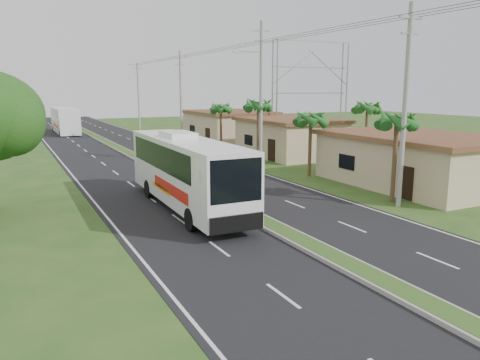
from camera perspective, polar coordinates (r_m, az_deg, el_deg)
name	(u,v)px	position (r m, az deg, el deg)	size (l,w,h in m)	color
ground	(290,237)	(21.21, 6.16, -6.97)	(180.00, 180.00, 0.00)	#254D1C
road_asphalt	(158,169)	(39.06, -9.92, 1.28)	(14.00, 160.00, 0.02)	black
median_strip	(158,168)	(39.04, -9.92, 1.42)	(1.20, 160.00, 0.18)	gray
lane_edge_left	(73,176)	(37.72, -19.69, 0.43)	(0.12, 160.00, 0.01)	silver
lane_edge_right	(232,164)	(41.45, -1.02, 2.00)	(0.12, 160.00, 0.01)	silver
shop_near	(416,159)	(34.25, 20.66, 2.36)	(8.60, 12.60, 3.52)	tan
shop_mid	(290,137)	(46.49, 6.06, 5.24)	(7.60, 10.60, 3.67)	tan
shop_far	(229,126)	(58.70, -1.38, 6.57)	(8.60, 11.60, 3.82)	tan
palm_verge_a	(397,121)	(28.28, 18.59, 6.85)	(2.40, 2.40, 5.45)	#473321
palm_verge_b	(311,119)	(35.45, 8.62, 7.42)	(2.40, 2.40, 5.05)	#473321
palm_verge_c	(258,105)	(41.03, 2.25, 9.09)	(2.40, 2.40, 5.85)	#473321
palm_verge_d	(221,108)	(49.32, -2.36, 8.76)	(2.40, 2.40, 5.25)	#473321
palm_behind_shop	(367,107)	(42.82, 15.28, 8.54)	(2.40, 2.40, 5.65)	#473321
utility_pole_a	(405,105)	(27.18, 19.46, 8.61)	(1.60, 0.28, 11.00)	gray
utility_pole_b	(261,92)	(39.97, 2.54, 10.66)	(3.20, 0.28, 12.00)	gray
utility_pole_c	(181,96)	(58.27, -7.23, 10.14)	(1.60, 0.28, 11.00)	gray
utility_pole_d	(139,96)	(77.41, -12.27, 10.01)	(1.60, 0.28, 10.50)	gray
billboard_lattice	(311,86)	(57.35, 8.63, 11.24)	(10.18, 1.18, 12.07)	gray
coach_bus_main	(186,168)	(25.76, -6.62, 1.49)	(2.92, 12.92, 4.16)	white
coach_bus_far	(65,119)	(74.58, -20.58, 6.98)	(2.87, 12.81, 3.73)	white
motorcyclist	(230,182)	(28.56, -1.28, -0.30)	(1.83, 0.60, 2.47)	black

